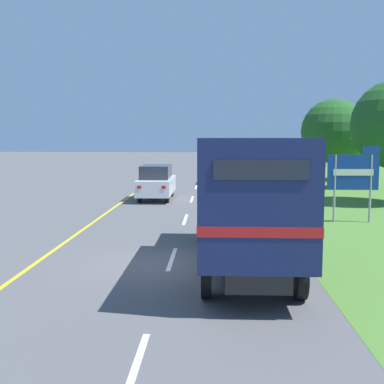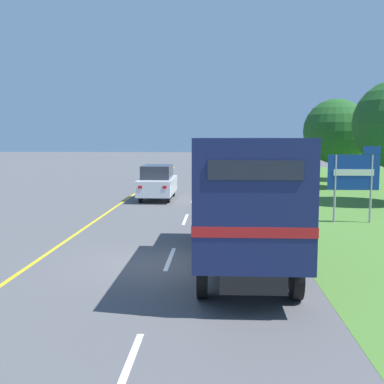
% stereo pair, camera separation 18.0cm
% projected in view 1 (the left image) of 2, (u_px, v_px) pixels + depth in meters
% --- Properties ---
extents(ground_plane, '(200.00, 200.00, 0.00)m').
position_uv_depth(ground_plane, '(170.00, 265.00, 13.05)').
color(ground_plane, '#515154').
extents(edge_line_yellow, '(0.12, 61.37, 0.01)m').
position_uv_depth(edge_line_yellow, '(123.00, 201.00, 26.10)').
color(edge_line_yellow, yellow).
rests_on(edge_line_yellow, ground).
extents(centre_dash_nearest, '(0.12, 2.60, 0.01)m').
position_uv_depth(centre_dash_nearest, '(135.00, 370.00, 7.13)').
color(centre_dash_nearest, white).
rests_on(centre_dash_nearest, ground).
extents(centre_dash_near, '(0.12, 2.60, 0.01)m').
position_uv_depth(centre_dash_near, '(172.00, 259.00, 13.68)').
color(centre_dash_near, white).
rests_on(centre_dash_near, ground).
extents(centre_dash_mid_a, '(0.12, 2.60, 0.01)m').
position_uv_depth(centre_dash_mid_a, '(185.00, 219.00, 20.24)').
color(centre_dash_mid_a, white).
rests_on(centre_dash_mid_a, ground).
extents(centre_dash_mid_b, '(0.12, 2.60, 0.01)m').
position_uv_depth(centre_dash_mid_b, '(192.00, 199.00, 26.79)').
color(centre_dash_mid_b, white).
rests_on(centre_dash_mid_b, ground).
extents(centre_dash_far, '(0.12, 2.60, 0.01)m').
position_uv_depth(centre_dash_far, '(196.00, 187.00, 33.34)').
color(centre_dash_far, white).
rests_on(centre_dash_far, ground).
extents(centre_dash_farthest, '(0.12, 2.60, 0.01)m').
position_uv_depth(centre_dash_farthest, '(199.00, 179.00, 39.89)').
color(centre_dash_farthest, white).
rests_on(centre_dash_farthest, ground).
extents(horse_trailer_truck, '(2.34, 7.97, 3.42)m').
position_uv_depth(horse_trailer_truck, '(246.00, 196.00, 12.49)').
color(horse_trailer_truck, black).
rests_on(horse_trailer_truck, ground).
extents(lead_car_white, '(1.80, 4.52, 1.91)m').
position_uv_depth(lead_car_white, '(156.00, 182.00, 26.70)').
color(lead_car_white, black).
rests_on(lead_car_white, ground).
extents(lead_car_silver_ahead, '(1.80, 4.28, 1.80)m').
position_uv_depth(lead_car_silver_ahead, '(220.00, 171.00, 35.90)').
color(lead_car_silver_ahead, black).
rests_on(lead_car_silver_ahead, ground).
extents(highway_sign, '(2.04, 0.09, 3.09)m').
position_uv_depth(highway_sign, '(354.00, 174.00, 19.36)').
color(highway_sign, '#9E9EA3').
rests_on(highway_sign, ground).
extents(roadside_tree_mid, '(4.38, 4.38, 6.04)m').
position_uv_depth(roadside_tree_mid, '(334.00, 131.00, 32.65)').
color(roadside_tree_mid, brown).
rests_on(roadside_tree_mid, ground).
extents(roadside_tree_far, '(4.46, 4.46, 6.05)m').
position_uv_depth(roadside_tree_far, '(348.00, 133.00, 38.52)').
color(roadside_tree_far, brown).
rests_on(roadside_tree_far, ground).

